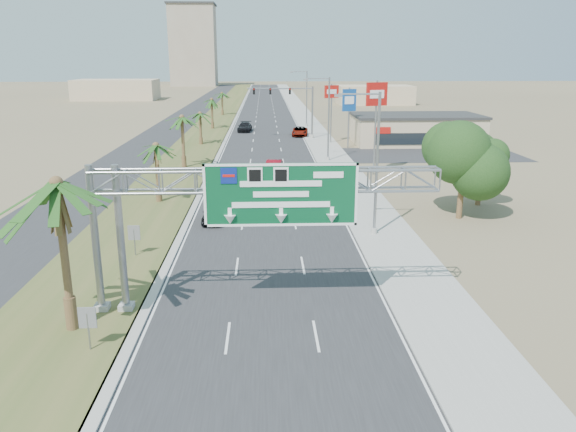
# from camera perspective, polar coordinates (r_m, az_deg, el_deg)

# --- Properties ---
(road) EXTENTS (12.00, 300.00, 0.02)m
(road) POSITION_cam_1_polar(r_m,az_deg,el_deg) (126.51, -2.30, 10.21)
(road) COLOR #28282B
(road) RESTS_ON ground
(sidewalk_right) EXTENTS (4.00, 300.00, 0.10)m
(sidewalk_right) POSITION_cam_1_polar(r_m,az_deg,el_deg) (126.81, 1.61, 10.24)
(sidewalk_right) COLOR #9E9B93
(sidewalk_right) RESTS_ON ground
(median_grass) EXTENTS (7.00, 300.00, 0.12)m
(median_grass) POSITION_cam_1_polar(r_m,az_deg,el_deg) (126.88, -6.89, 10.15)
(median_grass) COLOR #475425
(median_grass) RESTS_ON ground
(opposing_road) EXTENTS (8.00, 300.00, 0.02)m
(opposing_road) POSITION_cam_1_polar(r_m,az_deg,el_deg) (127.62, -10.07, 10.03)
(opposing_road) COLOR #28282B
(opposing_road) RESTS_ON ground
(sign_gantry) EXTENTS (16.75, 1.24, 7.50)m
(sign_gantry) POSITION_cam_1_polar(r_m,az_deg,el_deg) (26.57, -4.12, 2.45)
(sign_gantry) COLOR gray
(sign_gantry) RESTS_ON ground
(palm_near) EXTENTS (5.70, 5.70, 8.35)m
(palm_near) POSITION_cam_1_polar(r_m,az_deg,el_deg) (26.08, -22.48, 3.00)
(palm_near) COLOR brown
(palm_near) RESTS_ON ground
(palm_row_b) EXTENTS (3.99, 3.99, 5.95)m
(palm_row_b) POSITION_cam_1_polar(r_m,az_deg,el_deg) (49.35, -13.28, 6.87)
(palm_row_b) COLOR brown
(palm_row_b) RESTS_ON ground
(palm_row_c) EXTENTS (3.99, 3.99, 6.75)m
(palm_row_c) POSITION_cam_1_polar(r_m,az_deg,el_deg) (64.92, -10.73, 9.73)
(palm_row_c) COLOR brown
(palm_row_c) RESTS_ON ground
(palm_row_d) EXTENTS (3.99, 3.99, 5.45)m
(palm_row_d) POSITION_cam_1_polar(r_m,az_deg,el_deg) (82.81, -8.94, 10.18)
(palm_row_d) COLOR brown
(palm_row_d) RESTS_ON ground
(palm_row_e) EXTENTS (3.99, 3.99, 6.15)m
(palm_row_e) POSITION_cam_1_polar(r_m,az_deg,el_deg) (101.60, -7.77, 11.60)
(palm_row_e) COLOR brown
(palm_row_e) RESTS_ON ground
(palm_row_f) EXTENTS (3.99, 3.99, 5.75)m
(palm_row_f) POSITION_cam_1_polar(r_m,az_deg,el_deg) (126.49, -6.73, 12.25)
(palm_row_f) COLOR brown
(palm_row_f) RESTS_ON ground
(streetlight_near) EXTENTS (3.27, 0.44, 10.00)m
(streetlight_near) POSITION_cam_1_polar(r_m,az_deg,el_deg) (39.38, 8.72, 4.64)
(streetlight_near) COLOR gray
(streetlight_near) RESTS_ON ground
(streetlight_mid) EXTENTS (3.27, 0.44, 10.00)m
(streetlight_mid) POSITION_cam_1_polar(r_m,az_deg,el_deg) (68.75, 3.98, 9.47)
(streetlight_mid) COLOR gray
(streetlight_mid) RESTS_ON ground
(streetlight_far) EXTENTS (3.27, 0.44, 10.00)m
(streetlight_far) POSITION_cam_1_polar(r_m,az_deg,el_deg) (104.47, 1.80, 11.63)
(streetlight_far) COLOR gray
(streetlight_far) RESTS_ON ground
(signal_mast) EXTENTS (10.28, 0.71, 8.00)m
(signal_mast) POSITION_cam_1_polar(r_m,az_deg,el_deg) (88.37, 1.16, 10.99)
(signal_mast) COLOR gray
(signal_mast) RESTS_ON ground
(store_building) EXTENTS (18.00, 10.00, 4.00)m
(store_building) POSITION_cam_1_polar(r_m,az_deg,el_deg) (85.49, 12.86, 8.52)
(store_building) COLOR #CEB38B
(store_building) RESTS_ON ground
(oak_near) EXTENTS (4.50, 4.50, 6.80)m
(oak_near) POSITION_cam_1_polar(r_m,az_deg,el_deg) (45.25, 17.40, 5.32)
(oak_near) COLOR brown
(oak_near) RESTS_ON ground
(oak_far) EXTENTS (3.50, 3.50, 5.60)m
(oak_far) POSITION_cam_1_polar(r_m,az_deg,el_deg) (50.11, 19.08, 5.30)
(oak_far) COLOR brown
(oak_far) RESTS_ON ground
(median_signback_a) EXTENTS (0.75, 0.08, 2.08)m
(median_signback_a) POSITION_cam_1_polar(r_m,az_deg,el_deg) (25.54, -19.69, -10.00)
(median_signback_a) COLOR gray
(median_signback_a) RESTS_ON ground
(median_signback_b) EXTENTS (0.75, 0.08, 2.08)m
(median_signback_b) POSITION_cam_1_polar(r_m,az_deg,el_deg) (36.52, -15.37, -1.88)
(median_signback_b) COLOR gray
(median_signback_b) RESTS_ON ground
(tower_distant) EXTENTS (20.00, 16.00, 35.00)m
(tower_distant) POSITION_cam_1_polar(r_m,az_deg,el_deg) (267.87, -9.59, 16.66)
(tower_distant) COLOR gray
(tower_distant) RESTS_ON ground
(building_distant_left) EXTENTS (24.00, 14.00, 6.00)m
(building_distant_left) POSITION_cam_1_polar(r_m,az_deg,el_deg) (181.77, -17.03, 12.17)
(building_distant_left) COLOR #CEB38B
(building_distant_left) RESTS_ON ground
(building_distant_right) EXTENTS (20.00, 12.00, 5.00)m
(building_distant_right) POSITION_cam_1_polar(r_m,az_deg,el_deg) (159.12, 8.78, 12.07)
(building_distant_right) COLOR #CEB38B
(building_distant_right) RESTS_ON ground
(car_left_lane) EXTENTS (1.83, 4.13, 1.38)m
(car_left_lane) POSITION_cam_1_polar(r_m,az_deg,el_deg) (43.46, -7.49, 0.31)
(car_left_lane) COLOR black
(car_left_lane) RESTS_ON ground
(car_mid_lane) EXTENTS (2.19, 4.76, 1.51)m
(car_mid_lane) POSITION_cam_1_polar(r_m,az_deg,el_deg) (60.96, -1.46, 4.95)
(car_mid_lane) COLOR maroon
(car_mid_lane) RESTS_ON ground
(car_right_lane) EXTENTS (2.93, 5.46, 1.46)m
(car_right_lane) POSITION_cam_1_polar(r_m,az_deg,el_deg) (91.83, 1.22, 8.58)
(car_right_lane) COLOR gray
(car_right_lane) RESTS_ON ground
(car_far) EXTENTS (2.53, 5.52, 1.57)m
(car_far) POSITION_cam_1_polar(r_m,az_deg,el_deg) (97.79, -4.42, 9.00)
(car_far) COLOR black
(car_far) RESTS_ON ground
(pole_sign_red_near) EXTENTS (2.36, 1.10, 9.95)m
(pole_sign_red_near) POSITION_cam_1_polar(r_m,az_deg,el_deg) (60.62, 8.98, 11.52)
(pole_sign_red_near) COLOR gray
(pole_sign_red_near) RESTS_ON ground
(pole_sign_blue) EXTENTS (1.99, 0.92, 8.29)m
(pole_sign_blue) POSITION_cam_1_polar(r_m,az_deg,el_deg) (79.39, 6.23, 11.36)
(pole_sign_blue) COLOR gray
(pole_sign_blue) RESTS_ON ground
(pole_sign_red_far) EXTENTS (2.16, 1.06, 8.59)m
(pole_sign_red_far) POSITION_cam_1_polar(r_m,az_deg,el_deg) (83.76, 4.44, 12.01)
(pole_sign_red_far) COLOR gray
(pole_sign_red_far) RESTS_ON ground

